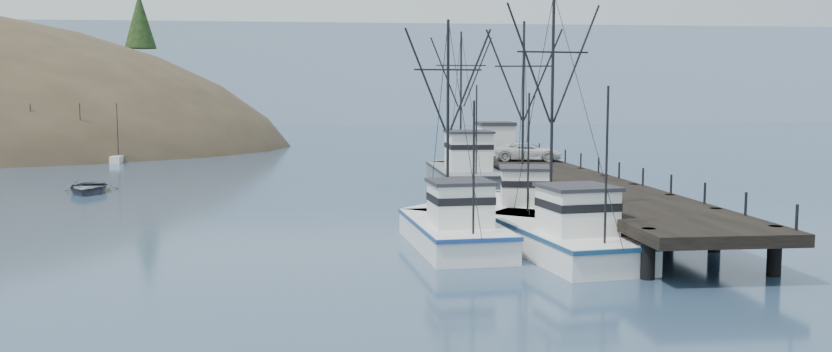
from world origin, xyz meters
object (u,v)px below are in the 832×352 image
at_px(pier, 565,181).
at_px(pickup_truck, 529,152).
at_px(trawler_far, 523,208).
at_px(work_vessel, 464,176).
at_px(trawler_mid, 452,229).
at_px(pier_shed, 495,138).
at_px(motorboat, 88,193).
at_px(trawler_near, 560,236).

xyz_separation_m(pier, pickup_truck, (0.52, 11.53, 1.03)).
height_order(trawler_far, work_vessel, work_vessel).
distance_m(pier, work_vessel, 9.76).
bearing_deg(trawler_mid, pier, 53.57).
xyz_separation_m(trawler_mid, trawler_far, (4.98, 6.44, 0.00)).
height_order(pier, pickup_truck, pickup_truck).
bearing_deg(pier_shed, motorboat, -167.66).
relative_size(pier_shed, pickup_truck, 0.62).
bearing_deg(pier, motorboat, 161.15).
height_order(trawler_mid, trawler_far, trawler_far).
height_order(trawler_far, pickup_truck, trawler_far).
xyz_separation_m(trawler_mid, work_vessel, (4.00, 20.65, 0.41)).
relative_size(pier, pickup_truck, 8.54).
distance_m(trawler_mid, pickup_truck, 25.83).
bearing_deg(pickup_truck, trawler_near, -178.30).
distance_m(trawler_near, motorboat, 38.01).
xyz_separation_m(trawler_near, trawler_far, (0.44, 8.87, 0.00)).
xyz_separation_m(work_vessel, pickup_truck, (5.64, 3.24, 1.49)).
bearing_deg(trawler_mid, trawler_near, -28.13).
xyz_separation_m(pier, work_vessel, (-5.13, 8.29, -0.46)).
bearing_deg(pier, trawler_mid, -126.43).
height_order(pier_shed, motorboat, pier_shed).
bearing_deg(pier, trawler_near, -107.23).
relative_size(trawler_far, work_vessel, 0.82).
relative_size(trawler_near, trawler_far, 1.04).
distance_m(trawler_mid, pier_shed, 31.59).
distance_m(trawler_far, pier_shed, 24.29).
xyz_separation_m(pier, trawler_far, (-4.14, -5.92, -0.87)).
bearing_deg(pickup_truck, pier_shed, 24.05).
distance_m(trawler_mid, work_vessel, 21.04).
distance_m(work_vessel, motorboat, 27.48).
height_order(trawler_near, work_vessel, work_vessel).
distance_m(trawler_near, work_vessel, 23.09).
distance_m(trawler_near, pier_shed, 33.11).
height_order(work_vessel, motorboat, work_vessel).
height_order(trawler_far, pier_shed, trawler_far).
bearing_deg(trawler_near, work_vessel, 91.34).
bearing_deg(motorboat, trawler_mid, -51.90).
distance_m(trawler_near, trawler_mid, 5.15).
relative_size(trawler_mid, motorboat, 2.06).
height_order(trawler_far, motorboat, trawler_far).
height_order(trawler_mid, work_vessel, work_vessel).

